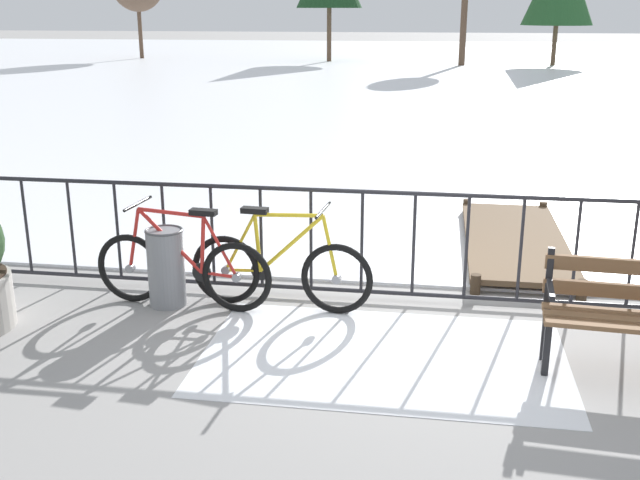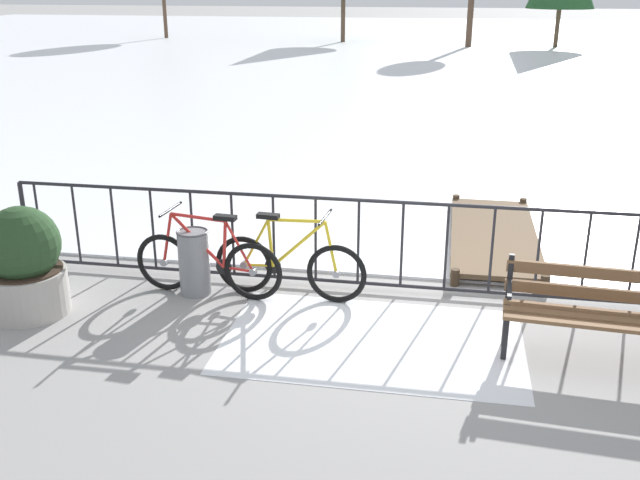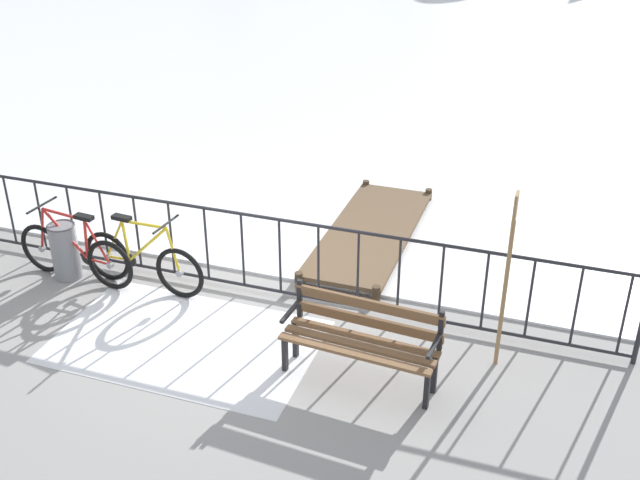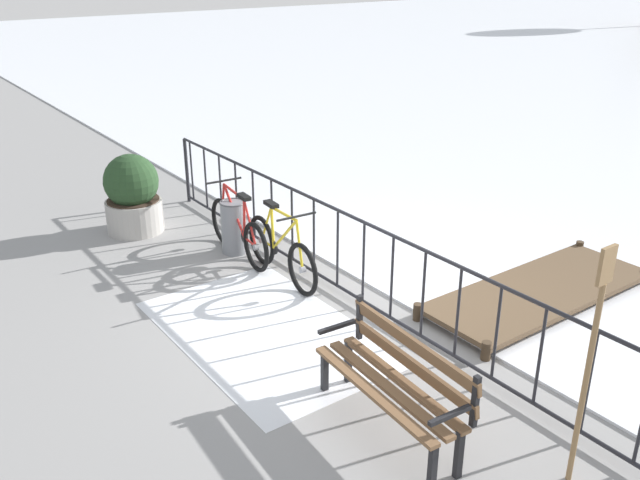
% 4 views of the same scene
% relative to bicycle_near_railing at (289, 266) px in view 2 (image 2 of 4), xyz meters
% --- Properties ---
extents(ground_plane, '(160.00, 160.00, 0.00)m').
position_rel_bicycle_near_railing_xyz_m(ground_plane, '(1.19, 0.34, -0.37)').
color(ground_plane, gray).
extents(frozen_pond, '(80.00, 56.00, 0.03)m').
position_rel_bicycle_near_railing_xyz_m(frozen_pond, '(1.19, 28.74, -0.35)').
color(frozen_pond, white).
rests_on(frozen_pond, ground).
extents(snow_patch, '(2.88, 1.80, 0.01)m').
position_rel_bicycle_near_railing_xyz_m(snow_patch, '(1.02, -0.86, -0.36)').
color(snow_patch, white).
rests_on(snow_patch, ground).
extents(railing_fence, '(9.06, 0.06, 1.07)m').
position_rel_bicycle_near_railing_xyz_m(railing_fence, '(1.19, 0.34, 0.19)').
color(railing_fence, '#232328').
rests_on(railing_fence, ground).
extents(bicycle_near_railing, '(1.71, 0.52, 0.97)m').
position_rel_bicycle_near_railing_xyz_m(bicycle_near_railing, '(0.00, 0.00, 0.00)').
color(bicycle_near_railing, black).
rests_on(bicycle_near_railing, ground).
extents(bicycle_second, '(1.71, 0.52, 0.97)m').
position_rel_bicycle_near_railing_xyz_m(bicycle_second, '(-0.89, -0.10, 0.00)').
color(bicycle_second, black).
rests_on(bicycle_second, ground).
extents(park_bench, '(1.63, 0.59, 0.89)m').
position_rel_bicycle_near_railing_xyz_m(park_bench, '(3.02, -0.80, 0.14)').
color(park_bench, brown).
rests_on(park_bench, ground).
extents(planter_with_shrub, '(0.81, 0.81, 1.16)m').
position_rel_bicycle_near_railing_xyz_m(planter_with_shrub, '(-2.59, -0.87, 0.19)').
color(planter_with_shrub, '#ADA8A0').
rests_on(planter_with_shrub, ground).
extents(trash_bin, '(0.35, 0.35, 0.73)m').
position_rel_bicycle_near_railing_xyz_m(trash_bin, '(-1.05, -0.07, 0.00)').
color(trash_bin, gray).
rests_on(trash_bin, ground).
extents(wooden_dock, '(1.10, 3.10, 0.20)m').
position_rel_bicycle_near_railing_xyz_m(wooden_dock, '(2.28, 2.14, -0.25)').
color(wooden_dock, brown).
rests_on(wooden_dock, ground).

